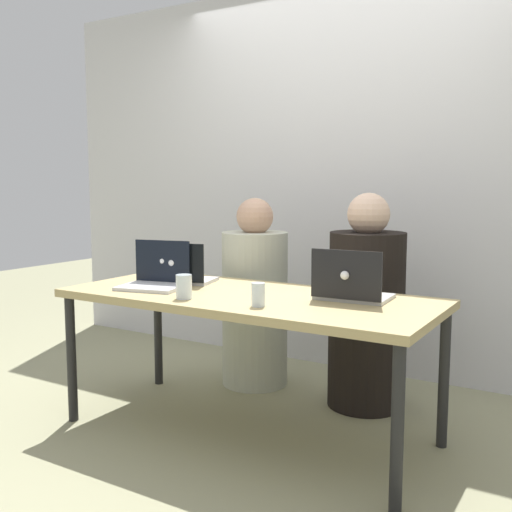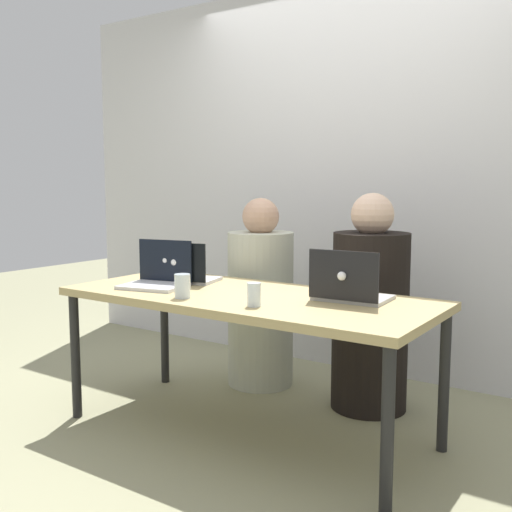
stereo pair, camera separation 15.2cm
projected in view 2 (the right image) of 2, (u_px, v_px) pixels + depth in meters
ground_plane at (247, 432)px, 3.02m from camera, size 12.00×12.00×0.00m
back_wall at (361, 177)px, 3.94m from camera, size 4.81×0.10×2.58m
desk at (247, 305)px, 2.94m from camera, size 1.85×0.79×0.71m
person_on_left at (261, 302)px, 3.70m from camera, size 0.49×0.49×1.16m
person_on_right at (370, 314)px, 3.30m from camera, size 0.50×0.50×1.20m
laptop_back_right at (350, 290)px, 2.75m from camera, size 0.35×0.29×0.24m
laptop_front_left at (158, 277)px, 3.14m from camera, size 0.36×0.31×0.24m
laptop_back_left at (182, 273)px, 3.28m from camera, size 0.40×0.31×0.22m
water_glass_left at (182, 288)px, 2.82m from camera, size 0.08×0.08×0.11m
water_glass_right at (254, 296)px, 2.63m from camera, size 0.06×0.06×0.11m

